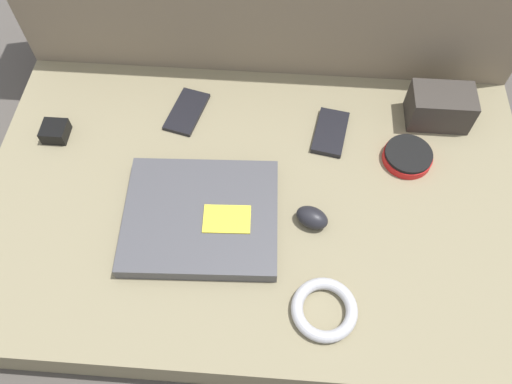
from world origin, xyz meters
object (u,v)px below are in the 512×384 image
(camera_pouch, at_px, (440,107))
(laptop, at_px, (201,217))
(speaker_puck, at_px, (408,156))
(charger_brick, at_px, (55,131))
(phone_black, at_px, (187,112))
(computer_mouse, at_px, (312,218))
(phone_silver, at_px, (330,132))

(camera_pouch, bearing_deg, laptop, -148.91)
(speaker_puck, height_order, charger_brick, charger_brick)
(speaker_puck, height_order, phone_black, speaker_puck)
(charger_brick, bearing_deg, laptop, -28.42)
(computer_mouse, height_order, speaker_puck, computer_mouse)
(charger_brick, bearing_deg, phone_black, 17.18)
(computer_mouse, height_order, charger_brick, computer_mouse)
(computer_mouse, height_order, phone_black, computer_mouse)
(computer_mouse, bearing_deg, charger_brick, -173.32)
(phone_silver, height_order, charger_brick, charger_brick)
(laptop, relative_size, phone_silver, 2.36)
(phone_black, bearing_deg, charger_brick, -148.62)
(laptop, relative_size, speaker_puck, 2.98)
(phone_silver, bearing_deg, charger_brick, -165.19)
(camera_pouch, height_order, charger_brick, camera_pouch)
(computer_mouse, relative_size, speaker_puck, 0.74)
(computer_mouse, relative_size, phone_black, 0.56)
(phone_black, distance_m, camera_pouch, 0.56)
(camera_pouch, distance_m, charger_brick, 0.84)
(laptop, distance_m, charger_brick, 0.39)
(camera_pouch, bearing_deg, computer_mouse, -134.00)
(computer_mouse, relative_size, camera_pouch, 0.58)
(phone_black, relative_size, camera_pouch, 1.02)
(phone_black, bearing_deg, camera_pouch, 16.58)
(speaker_puck, height_order, camera_pouch, camera_pouch)
(laptop, distance_m, computer_mouse, 0.21)
(laptop, height_order, computer_mouse, computer_mouse)
(phone_black, bearing_deg, speaker_puck, 3.21)
(phone_silver, bearing_deg, speaker_puck, -9.23)
(computer_mouse, height_order, camera_pouch, camera_pouch)
(phone_black, xyz_separation_m, charger_brick, (-0.27, -0.08, 0.01))
(speaker_puck, relative_size, phone_black, 0.76)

